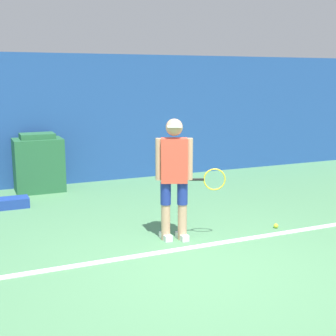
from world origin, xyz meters
TOP-DOWN VIEW (x-y plane):
  - ground_plane at (0.00, 0.00)m, footprint 24.00×24.00m
  - back_wall at (0.00, 4.87)m, footprint 24.00×0.10m
  - court_baseline at (0.00, 0.59)m, footprint 21.60×0.10m
  - tennis_player at (0.09, 0.97)m, footprint 0.86×0.42m
  - tennis_ball at (1.62, 0.82)m, footprint 0.07×0.07m
  - covered_chair at (-1.15, 4.45)m, footprint 0.89×0.63m
  - equipment_bag at (-1.90, 3.45)m, footprint 0.83×0.33m

SIDE VIEW (x-z plane):
  - ground_plane at x=0.00m, z-range 0.00..0.00m
  - court_baseline at x=0.00m, z-range 0.00..0.01m
  - tennis_ball at x=1.62m, z-range 0.00..0.07m
  - equipment_bag at x=-1.90m, z-range 0.00..0.16m
  - covered_chair at x=-1.15m, z-range -0.02..1.07m
  - tennis_player at x=0.09m, z-range 0.09..1.70m
  - back_wall at x=0.00m, z-range 0.00..2.58m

